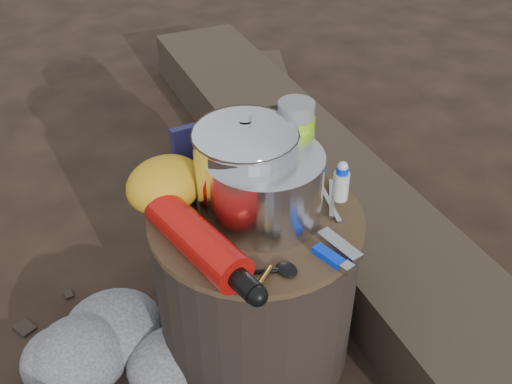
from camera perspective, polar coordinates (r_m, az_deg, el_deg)
ground at (r=1.52m, az=0.00°, el=-14.67°), size 60.00×60.00×0.00m
stump at (r=1.36m, az=0.00°, el=-9.18°), size 0.45×0.45×0.42m
log_main at (r=1.97m, az=4.22°, el=2.84°), size 0.86×2.17×0.18m
log_small at (r=2.24m, az=1.57°, el=6.28°), size 0.85×1.17×0.10m
foil_windscreen at (r=1.18m, az=0.79°, el=0.61°), size 0.24×0.24×0.15m
camping_pot at (r=1.19m, az=-1.03°, el=2.74°), size 0.21×0.21×0.21m
fuel_bottle at (r=1.11m, az=-5.72°, el=-4.73°), size 0.08×0.33×0.08m
thermos at (r=1.26m, az=3.81°, el=4.59°), size 0.08×0.08×0.20m
travel_mug at (r=1.33m, az=2.15°, el=4.92°), size 0.09×0.09×0.13m
stuff_sack at (r=1.23m, az=-8.89°, el=0.74°), size 0.17×0.14×0.12m
food_pouch at (r=1.30m, az=-5.85°, el=3.85°), size 0.11×0.04×0.13m
lighter at (r=1.12m, az=7.18°, el=-6.25°), size 0.03×0.09×0.02m
multitool at (r=1.15m, az=8.19°, el=-5.24°), size 0.03×0.10×0.01m
pot_grabber at (r=1.26m, az=7.24°, el=-0.99°), size 0.10×0.13×0.01m
spork at (r=1.09m, az=-0.54°, el=-7.87°), size 0.14×0.10×0.01m
squeeze_bottle at (r=1.26m, az=8.34°, el=0.91°), size 0.04×0.04×0.08m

